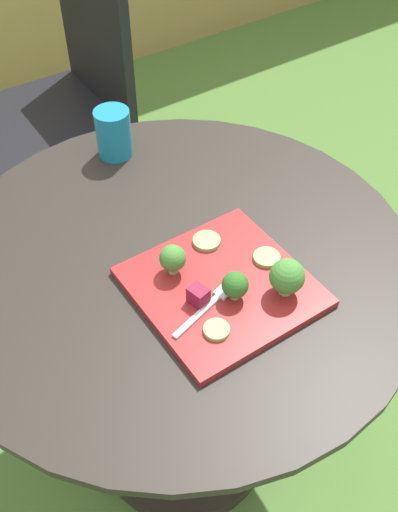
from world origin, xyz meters
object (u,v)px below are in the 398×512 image
object	(u,v)px
drinking_glass	(114,135)
fork	(212,303)
salad_plate	(222,287)
patio_chair	(68,86)

from	to	relation	value
drinking_glass	fork	xyz separation A→B (m)	(-0.08, -0.47, -0.03)
fork	salad_plate	bearing A→B (deg)	33.12
salad_plate	drinking_glass	world-z (taller)	drinking_glass
patio_chair	fork	size ratio (longest dim) A/B	5.88
salad_plate	drinking_glass	distance (m)	0.45
drinking_glass	fork	bearing A→B (deg)	-99.26
fork	patio_chair	bearing A→B (deg)	78.24
drinking_glass	fork	size ratio (longest dim) A/B	0.69
patio_chair	fork	world-z (taller)	patio_chair
drinking_glass	patio_chair	bearing A→B (deg)	76.35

